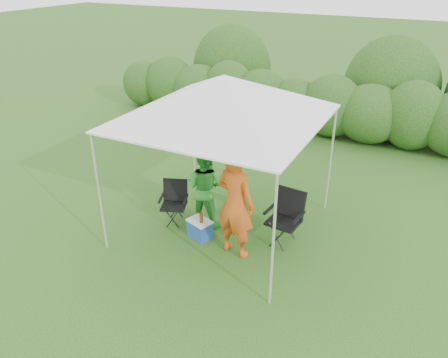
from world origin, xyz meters
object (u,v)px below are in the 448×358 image
at_px(canopy, 224,97).
at_px(chair_left, 174,199).
at_px(woman, 205,187).
at_px(chair_right, 286,214).
at_px(man, 235,204).
at_px(cooler, 200,229).

bearing_deg(canopy, chair_left, -167.40).
xyz_separation_m(chair_left, woman, (0.55, 0.19, 0.30)).
xyz_separation_m(chair_right, man, (-0.63, -0.72, 0.41)).
distance_m(canopy, cooler, 2.35).
bearing_deg(chair_left, cooler, -43.63).
xyz_separation_m(chair_right, woman, (-1.54, -0.12, 0.21)).
bearing_deg(woman, man, 143.84).
xyz_separation_m(man, cooler, (-0.74, 0.11, -0.77)).
distance_m(chair_right, chair_left, 2.11).
bearing_deg(chair_left, canopy, -8.46).
bearing_deg(chair_right, chair_left, -165.53).
height_order(chair_left, woman, woman).
distance_m(canopy, chair_left, 2.22).
relative_size(chair_right, man, 0.50).
relative_size(chair_right, chair_left, 1.18).
bearing_deg(man, chair_right, -121.69).
xyz_separation_m(canopy, chair_right, (1.15, 0.10, -1.92)).
relative_size(man, cooler, 3.85).
bearing_deg(chair_right, cooler, -150.41).
height_order(man, woman, man).
distance_m(canopy, chair_right, 2.24).
bearing_deg(canopy, cooler, -114.39).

